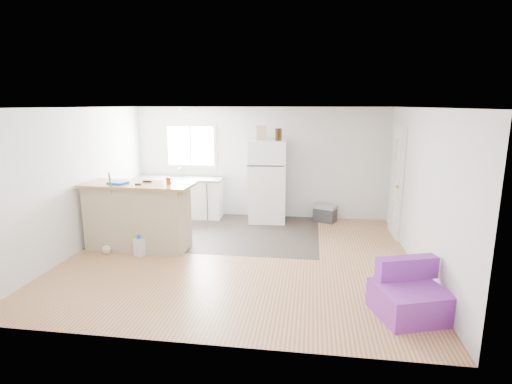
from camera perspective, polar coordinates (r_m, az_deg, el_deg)
room at (r=6.33m, az=-2.40°, el=1.02°), size 5.51×5.01×2.41m
vinyl_zone at (r=7.96m, az=-5.85°, el=-5.55°), size 4.05×2.50×0.00m
window at (r=9.04m, az=-9.30°, el=6.53°), size 1.18×0.06×0.98m
interior_door at (r=7.94m, az=19.48°, el=1.31°), size 0.11×0.92×2.10m
ceiling_fixture at (r=7.67m, az=-9.86°, el=11.57°), size 0.30×0.30×0.07m
kitchen_cabinets at (r=9.01m, az=-10.92°, el=-0.66°), size 1.98×0.67×1.15m
peninsula at (r=7.13m, az=-16.50°, el=-3.28°), size 1.90×0.79×1.15m
refrigerator at (r=8.43m, az=1.63°, el=1.55°), size 0.81×0.78×1.72m
cooler at (r=8.63m, az=9.83°, el=-3.02°), size 0.55×0.48×0.35m
purple_seat at (r=5.20m, az=21.05°, el=-13.69°), size 0.95×0.93×0.63m
cleaner_jug at (r=6.91m, az=-16.35°, el=-7.52°), size 0.18×0.16×0.35m
mop at (r=7.15m, az=-20.30°, el=-6.44°), size 0.26×0.39×1.40m
red_cup at (r=6.78m, az=-12.39°, el=1.60°), size 0.10×0.10×0.12m
blue_tray at (r=7.04m, az=-19.13°, el=1.25°), size 0.34×0.28×0.04m
tool_a at (r=7.04m, az=-15.29°, el=1.47°), size 0.14×0.06×0.03m
tool_b at (r=6.84m, az=-16.47°, el=1.07°), size 0.10×0.04×0.03m
cardboard_box at (r=8.28m, az=0.76°, el=8.42°), size 0.21×0.12×0.30m
bottle_left at (r=8.19m, az=3.01°, el=8.19°), size 0.08×0.08×0.25m
bottle_right at (r=8.24m, az=3.46°, el=8.21°), size 0.09×0.09×0.25m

